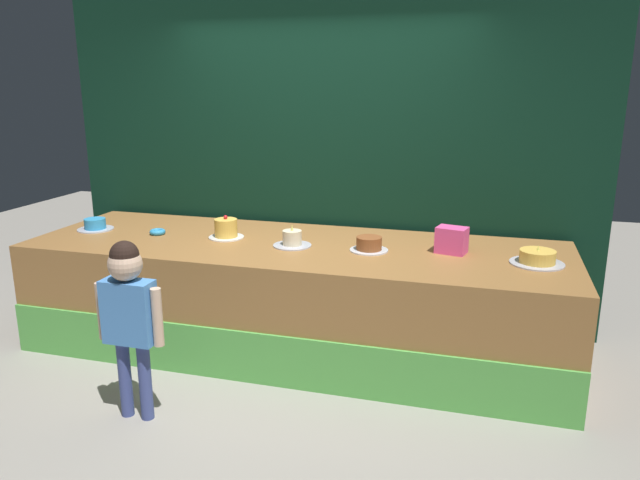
{
  "coord_description": "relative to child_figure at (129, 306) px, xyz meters",
  "views": [
    {
      "loc": [
        1.37,
        -3.47,
        2.0
      ],
      "look_at": [
        0.27,
        0.38,
        0.94
      ],
      "focal_mm": 33.79,
      "sensor_mm": 36.0,
      "label": 1
    }
  ],
  "objects": [
    {
      "name": "cake_far_right",
      "position": [
        2.32,
        1.2,
        0.14
      ],
      "size": [
        0.35,
        0.35,
        0.13
      ],
      "color": "silver",
      "rests_on": "stage_platform"
    },
    {
      "name": "ground_plane",
      "position": [
        0.62,
        0.6,
        -0.72
      ],
      "size": [
        12.0,
        12.0,
        0.0
      ],
      "primitive_type": "plane",
      "color": "gray"
    },
    {
      "name": "cake_right",
      "position": [
        1.19,
        1.2,
        0.15
      ],
      "size": [
        0.27,
        0.27,
        0.1
      ],
      "color": "silver",
      "rests_on": "stage_platform"
    },
    {
      "name": "cake_center",
      "position": [
        0.62,
        1.17,
        0.15
      ],
      "size": [
        0.28,
        0.28,
        0.16
      ],
      "color": "silver",
      "rests_on": "stage_platform"
    },
    {
      "name": "pink_box",
      "position": [
        1.75,
        1.31,
        0.19
      ],
      "size": [
        0.23,
        0.19,
        0.19
      ],
      "primitive_type": "cube",
      "rotation": [
        0.0,
        0.0,
        -0.23
      ],
      "color": "#F94F9D",
      "rests_on": "stage_platform"
    },
    {
      "name": "cake_left",
      "position": [
        0.05,
        1.26,
        0.17
      ],
      "size": [
        0.27,
        0.27,
        0.18
      ],
      "color": "white",
      "rests_on": "stage_platform"
    },
    {
      "name": "cake_far_left",
      "position": [
        -1.09,
        1.21,
        0.14
      ],
      "size": [
        0.29,
        0.29,
        0.09
      ],
      "color": "silver",
      "rests_on": "stage_platform"
    },
    {
      "name": "curtain_backdrop",
      "position": [
        0.62,
        1.98,
        0.68
      ],
      "size": [
        4.53,
        0.08,
        2.81
      ],
      "primitive_type": "cube",
      "color": "black",
      "rests_on": "ground_plane"
    },
    {
      "name": "stage_platform",
      "position": [
        0.62,
        1.23,
        -0.31
      ],
      "size": [
        4.01,
        1.3,
        0.82
      ],
      "color": "#9E6B38",
      "rests_on": "ground_plane"
    },
    {
      "name": "child_figure",
      "position": [
        0.0,
        0.0,
        0.0
      ],
      "size": [
        0.43,
        0.2,
        1.12
      ],
      "color": "#3F4C8C",
      "rests_on": "ground_plane"
    },
    {
      "name": "donut",
      "position": [
        -0.52,
        1.21,
        0.12
      ],
      "size": [
        0.12,
        0.12,
        0.04
      ],
      "primitive_type": "torus",
      "color": "#3399D8",
      "rests_on": "stage_platform"
    }
  ]
}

